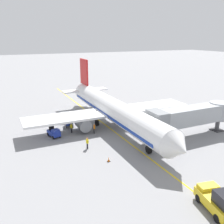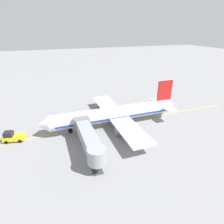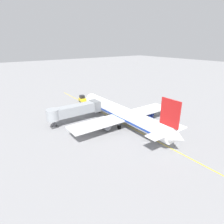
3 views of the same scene
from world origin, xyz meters
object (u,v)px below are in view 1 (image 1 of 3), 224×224
jet_bridge (191,115)px  safety_cone_nose_left (109,159)px  ground_crew_wing_walker (94,128)px  ground_crew_loader (71,127)px  parked_airliner (113,110)px  ground_crew_marshaller (87,142)px  pushback_tractor (219,201)px  baggage_cart_front (69,121)px  baggage_tug_lead (54,133)px  baggage_cart_second_in_train (65,116)px

jet_bridge → safety_cone_nose_left: bearing=8.1°
ground_crew_wing_walker → jet_bridge: bearing=150.5°
ground_crew_wing_walker → ground_crew_loader: same height
ground_crew_loader → ground_crew_wing_walker: bearing=148.8°
ground_crew_wing_walker → ground_crew_loader: 3.81m
parked_airliner → ground_crew_marshaller: parked_airliner is taller
pushback_tractor → ground_crew_loader: pushback_tractor is taller
parked_airliner → jet_bridge: bearing=135.7°
baggage_cart_front → safety_cone_nose_left: baggage_cart_front is taller
ground_crew_loader → jet_bridge: bearing=150.1°
pushback_tractor → baggage_tug_lead: pushback_tractor is taller
baggage_cart_front → ground_crew_loader: size_ratio=1.76×
parked_airliner → ground_crew_wing_walker: 4.89m
ground_crew_marshaller → parked_airliner: bearing=-137.5°
baggage_cart_front → ground_crew_loader: (0.52, 3.02, 0.00)m
ground_crew_wing_walker → ground_crew_loader: bearing=-31.2°
ground_crew_wing_walker → safety_cone_nose_left: (1.88, 9.76, -0.66)m
parked_airliner → safety_cone_nose_left: (5.96, 11.25, -2.90)m
jet_bridge → ground_crew_marshaller: jet_bridge is taller
parked_airliner → safety_cone_nose_left: 13.06m
ground_crew_loader → safety_cone_nose_left: 11.83m
ground_crew_marshaller → baggage_cart_front: bearing=-91.6°
ground_crew_loader → safety_cone_nose_left: bearing=96.7°
baggage_cart_second_in_train → ground_crew_wing_walker: (-2.72, 8.11, 0.00)m
baggage_tug_lead → pushback_tractor: bearing=111.5°
baggage_cart_front → ground_crew_marshaller: ground_crew_marshaller is taller
baggage_cart_second_in_train → safety_cone_nose_left: 17.89m
baggage_cart_second_in_train → pushback_tractor: bearing=100.9°
baggage_tug_lead → ground_crew_marshaller: ground_crew_marshaller is taller
jet_bridge → baggage_tug_lead: 21.79m
ground_crew_wing_walker → ground_crew_loader: size_ratio=1.00×
baggage_tug_lead → safety_cone_nose_left: bearing=111.6°
baggage_cart_front → parked_airliner: bearing=152.8°
baggage_cart_second_in_train → ground_crew_marshaller: size_ratio=1.76×
baggage_tug_lead → safety_cone_nose_left: baggage_tug_lead is taller
baggage_tug_lead → baggage_cart_second_in_train: (-3.57, -6.74, 0.24)m
baggage_tug_lead → safety_cone_nose_left: 11.97m
baggage_cart_second_in_train → ground_crew_loader: 6.15m
ground_crew_marshaller → baggage_tug_lead: bearing=-62.9°
ground_crew_wing_walker → baggage_cart_second_in_train: bearing=-71.4°
pushback_tractor → ground_crew_wing_walker: bearing=-82.0°
pushback_tractor → baggage_cart_second_in_train: (5.89, -30.74, -0.15)m
parked_airliner → jet_bridge: size_ratio=2.46×
parked_airliner → pushback_tractor: 24.24m
jet_bridge → pushback_tractor: size_ratio=3.18×
baggage_tug_lead → ground_crew_wing_walker: ground_crew_wing_walker is taller
parked_airliner → ground_crew_loader: (7.34, -0.48, -2.23)m
ground_crew_loader → pushback_tractor: bearing=104.6°
jet_bridge → ground_crew_wing_walker: (13.38, -7.59, -2.50)m
ground_crew_loader → parked_airliner: bearing=176.3°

